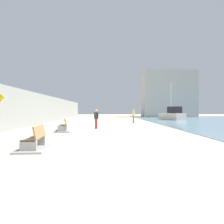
{
  "coord_description": "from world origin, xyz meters",
  "views": [
    {
      "loc": [
        0.26,
        -7.3,
        1.58
      ],
      "look_at": [
        0.73,
        15.01,
        1.4
      ],
      "focal_mm": 36.66,
      "sensor_mm": 36.0,
      "label": 1
    }
  ],
  "objects_px": {
    "bench_far": "(63,129)",
    "boat_far_left": "(172,115)",
    "person_standing": "(133,115)",
    "person_walking": "(96,117)",
    "bench_near": "(34,144)"
  },
  "relations": [
    {
      "from": "person_walking",
      "to": "boat_far_left",
      "type": "xyz_separation_m",
      "value": [
        11.44,
        17.2,
        -0.13
      ]
    },
    {
      "from": "person_walking",
      "to": "bench_near",
      "type": "bearing_deg",
      "value": -100.94
    },
    {
      "from": "person_standing",
      "to": "boat_far_left",
      "type": "distance_m",
      "value": 11.58
    },
    {
      "from": "bench_near",
      "to": "bench_far",
      "type": "xyz_separation_m",
      "value": [
        -0.35,
        7.63,
        0.0
      ]
    },
    {
      "from": "boat_far_left",
      "to": "bench_far",
      "type": "bearing_deg",
      "value": -124.81
    },
    {
      "from": "bench_far",
      "to": "boat_far_left",
      "type": "bearing_deg",
      "value": 55.19
    },
    {
      "from": "bench_far",
      "to": "boat_far_left",
      "type": "distance_m",
      "value": 24.12
    },
    {
      "from": "person_standing",
      "to": "boat_far_left",
      "type": "relative_size",
      "value": 0.28
    },
    {
      "from": "bench_near",
      "to": "bench_far",
      "type": "bearing_deg",
      "value": 92.61
    },
    {
      "from": "bench_near",
      "to": "person_standing",
      "type": "xyz_separation_m",
      "value": [
        6.1,
        18.46,
        0.76
      ]
    },
    {
      "from": "person_walking",
      "to": "boat_far_left",
      "type": "bearing_deg",
      "value": 56.37
    },
    {
      "from": "bench_near",
      "to": "boat_far_left",
      "type": "distance_m",
      "value": 30.54
    },
    {
      "from": "bench_far",
      "to": "person_walking",
      "type": "xyz_separation_m",
      "value": [
        2.32,
        2.59,
        0.73
      ]
    },
    {
      "from": "bench_far",
      "to": "person_standing",
      "type": "distance_m",
      "value": 12.62
    },
    {
      "from": "bench_near",
      "to": "bench_far",
      "type": "height_order",
      "value": "same"
    }
  ]
}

